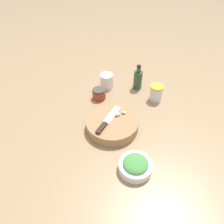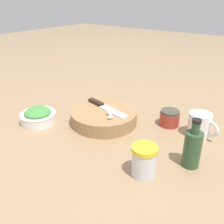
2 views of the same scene
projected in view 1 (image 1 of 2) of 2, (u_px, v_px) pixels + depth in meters
ground_plane at (110, 122)px, 1.11m from camera, size 5.00×5.00×0.00m
cutting_board at (112, 124)px, 1.06m from camera, size 0.25×0.25×0.05m
chef_knife at (107, 121)px, 1.04m from camera, size 0.21×0.07×0.01m
garlic_cloves at (120, 113)px, 1.07m from camera, size 0.05×0.05×0.02m
herb_bowl at (135, 166)px, 0.88m from camera, size 0.14×0.14×0.06m
spice_jar at (156, 93)px, 1.22m from camera, size 0.07×0.07×0.09m
coffee_mug at (107, 81)px, 1.31m from camera, size 0.11×0.08×0.09m
honey_jar at (99, 94)px, 1.24m from camera, size 0.08×0.08×0.06m
oil_bottle at (138, 79)px, 1.30m from camera, size 0.05×0.05×0.15m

